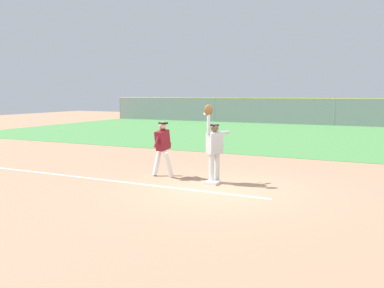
{
  "coord_description": "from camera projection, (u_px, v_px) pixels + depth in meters",
  "views": [
    {
      "loc": [
        4.18,
        -10.23,
        2.6
      ],
      "look_at": [
        -1.3,
        1.13,
        1.05
      ],
      "focal_mm": 38.83,
      "sensor_mm": 36.0,
      "label": 1
    }
  ],
  "objects": [
    {
      "name": "first_base",
      "position": [
        212.0,
        183.0,
        11.94
      ],
      "size": [
        0.38,
        0.38,
        0.08
      ],
      "primitive_type": "cube",
      "rotation": [
        0.0,
        0.0,
        -0.01
      ],
      "color": "white",
      "rests_on": "ground_plane"
    },
    {
      "name": "runner",
      "position": [
        163.0,
        145.0,
        12.86
      ],
      "size": [
        0.74,
        0.85,
        1.72
      ],
      "rotation": [
        0.0,
        0.0,
        -0.14
      ],
      "color": "white",
      "rests_on": "ground_plane"
    },
    {
      "name": "chalk_foul_line",
      "position": [
        82.0,
        177.0,
        12.86
      ],
      "size": [
        12.0,
        0.21,
        0.01
      ],
      "primitive_type": "cube",
      "rotation": [
        0.0,
        0.0,
        -0.01
      ],
      "color": "white",
      "rests_on": "ground_plane"
    },
    {
      "name": "ground_plane",
      "position": [
        217.0,
        189.0,
        11.26
      ],
      "size": [
        75.04,
        75.04,
        0.0
      ],
      "primitive_type": "plane",
      "color": "tan"
    },
    {
      "name": "parked_car_tan",
      "position": [
        278.0,
        114.0,
        38.51
      ],
      "size": [
        4.42,
        2.15,
        1.25
      ],
      "rotation": [
        0.0,
        0.0,
        -0.01
      ],
      "color": "tan",
      "rests_on": "ground_plane"
    },
    {
      "name": "outfield_fence",
      "position": [
        334.0,
        112.0,
        33.19
      ],
      "size": [
        41.7,
        0.08,
        2.18
      ],
      "color": "#93999E",
      "rests_on": "ground_plane"
    },
    {
      "name": "baseball",
      "position": [
        205.0,
        114.0,
        12.47
      ],
      "size": [
        0.07,
        0.07,
        0.07
      ],
      "primitive_type": "sphere",
      "color": "white"
    },
    {
      "name": "parked_car_silver",
      "position": [
        340.0,
        116.0,
        35.27
      ],
      "size": [
        4.46,
        2.24,
        1.25
      ],
      "rotation": [
        0.0,
        0.0,
        -0.03
      ],
      "color": "#B7B7BC",
      "rests_on": "ground_plane"
    },
    {
      "name": "outfield_grass",
      "position": [
        314.0,
        136.0,
        25.12
      ],
      "size": [
        41.62,
        18.36,
        0.01
      ],
      "primitive_type": "cube",
      "color": "#4C8C47",
      "rests_on": "ground_plane"
    },
    {
      "name": "fielder",
      "position": [
        214.0,
        145.0,
        11.99
      ],
      "size": [
        0.53,
        0.84,
        2.28
      ],
      "rotation": [
        0.0,
        0.0,
        2.64
      ],
      "color": "silver",
      "rests_on": "ground_plane"
    }
  ]
}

